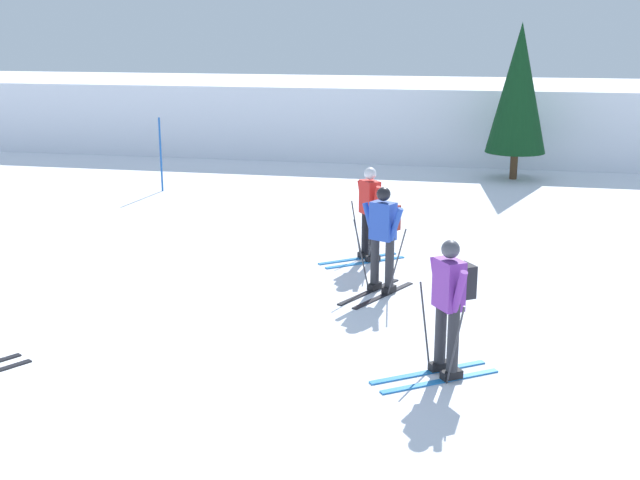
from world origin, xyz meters
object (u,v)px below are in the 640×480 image
skier_blue (383,234)px  conifer_far_left (519,88)px  trail_marker_pole (161,155)px  skier_red (369,211)px  skier_purple (450,301)px

skier_blue → conifer_far_left: bearing=77.8°
trail_marker_pole → conifer_far_left: size_ratio=0.45×
trail_marker_pole → conifer_far_left: 9.77m
skier_blue → trail_marker_pole: 9.60m
conifer_far_left → trail_marker_pole: bearing=-157.9°
skier_red → conifer_far_left: (2.76, 8.81, 1.58)m
conifer_far_left → skier_red: bearing=-107.4°
skier_blue → skier_red: size_ratio=1.00×
skier_purple → skier_blue: size_ratio=1.00×
skier_purple → conifer_far_left: conifer_far_left is taller
skier_purple → trail_marker_pole: (-7.86, 9.93, -0.01)m
skier_purple → conifer_far_left: (1.08, 13.55, 1.54)m
trail_marker_pole → conifer_far_left: conifer_far_left is taller
skier_purple → trail_marker_pole: size_ratio=0.90×
skier_purple → skier_red: size_ratio=1.00×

